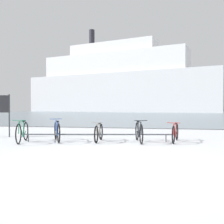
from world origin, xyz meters
name	(u,v)px	position (x,y,z in m)	size (l,w,h in m)	color
ground	(157,113)	(0.00, 53.90, -0.04)	(80.00, 132.00, 0.08)	white
bike_rack	(97,135)	(-1.14, 3.43, 0.27)	(5.61, 1.07, 0.31)	#4C5156
bicycle_0	(22,132)	(-3.83, 2.84, 0.38)	(0.61, 1.71, 0.85)	black
bicycle_1	(57,131)	(-2.66, 3.29, 0.38)	(0.90, 1.59, 0.84)	black
bicycle_2	(99,133)	(-1.10, 3.57, 0.34)	(0.46, 1.59, 0.74)	black
bicycle_3	(139,132)	(0.40, 3.67, 0.38)	(0.56, 1.77, 0.83)	black
bicycle_4	(175,133)	(1.72, 4.00, 0.34)	(0.47, 1.72, 0.75)	black
info_sign	(3,108)	(-5.54, 4.26, 1.26)	(0.54, 0.18, 1.86)	#33383D
ferry_ship	(116,83)	(-11.65, 66.92, 8.12)	(56.16, 23.06, 24.23)	silver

